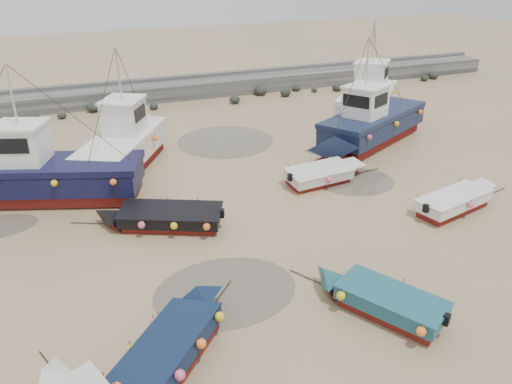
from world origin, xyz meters
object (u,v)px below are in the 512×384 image
dinghy_5 (325,172)px  cabin_boat_1 (124,144)px  cabin_boat_0 (37,173)px  dinghy_4 (162,215)px  cabin_boat_2 (369,124)px  dinghy_3 (459,198)px  person (115,181)px  dinghy_1 (176,342)px  dinghy_2 (380,297)px  cabin_boat_3 (370,95)px

dinghy_5 → cabin_boat_1: size_ratio=0.56×
dinghy_5 → cabin_boat_0: cabin_boat_0 is taller
dinghy_4 → cabin_boat_2: (13.33, 5.37, 0.77)m
cabin_boat_1 → dinghy_4: bearing=-55.5°
dinghy_3 → person: 16.50m
cabin_boat_1 → person: (-0.82, -1.63, -1.32)m
dinghy_3 → cabin_boat_2: bearing=162.5°
cabin_boat_0 → cabin_boat_2: size_ratio=1.07×
person → dinghy_1: bearing=75.2°
person → dinghy_4: bearing=88.3°
cabin_boat_0 → person: cabin_boat_0 is taller
cabin_boat_0 → cabin_boat_2: same height
dinghy_1 → dinghy_4: same height
dinghy_5 → person: dinghy_5 is taller
dinghy_1 → person: size_ratio=2.96×
dinghy_1 → dinghy_3: same height
dinghy_1 → cabin_boat_0: bearing=148.9°
dinghy_1 → cabin_boat_0: 12.78m
cabin_boat_1 → cabin_boat_2: bearing=23.2°
dinghy_4 → person: size_ratio=3.64×
cabin_boat_1 → person: cabin_boat_1 is taller
dinghy_3 → person: dinghy_3 is taller
dinghy_1 → cabin_boat_0: size_ratio=0.46×
dinghy_2 → cabin_boat_0: cabin_boat_0 is taller
dinghy_3 → person: bearing=-134.7°
cabin_boat_0 → dinghy_4: bearing=-115.5°
dinghy_1 → dinghy_2: bearing=39.1°
dinghy_2 → dinghy_3: bearing=2.3°
dinghy_5 → cabin_boat_3: cabin_boat_3 is taller
cabin_boat_2 → cabin_boat_3: 6.25m
dinghy_3 → person: (-14.12, 8.53, -0.55)m
dinghy_4 → dinghy_5: size_ratio=1.13×
dinghy_1 → cabin_boat_2: bearing=83.9°
dinghy_2 → dinghy_5: (2.98, 9.47, 0.00)m
dinghy_1 → cabin_boat_1: 14.61m
cabin_boat_0 → cabin_boat_1: size_ratio=1.13×
dinghy_1 → dinghy_5: size_ratio=0.92×
dinghy_2 → dinghy_3: size_ratio=0.87×
cabin_boat_0 → person: bearing=-59.4°
cabin_boat_0 → cabin_boat_2: 18.15m
dinghy_4 → dinghy_5: same height
cabin_boat_3 → dinghy_3: bearing=-62.6°
dinghy_4 → dinghy_5: 8.61m
dinghy_1 → dinghy_5: 13.22m
dinghy_4 → cabin_boat_3: (16.73, 10.61, 0.80)m
cabin_boat_2 → dinghy_1: bearing=104.5°
dinghy_2 → person: 14.95m
cabin_boat_2 → cabin_boat_1: bearing=55.9°
dinghy_4 → person: dinghy_4 is taller
dinghy_3 → cabin_boat_3: bearing=150.3°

